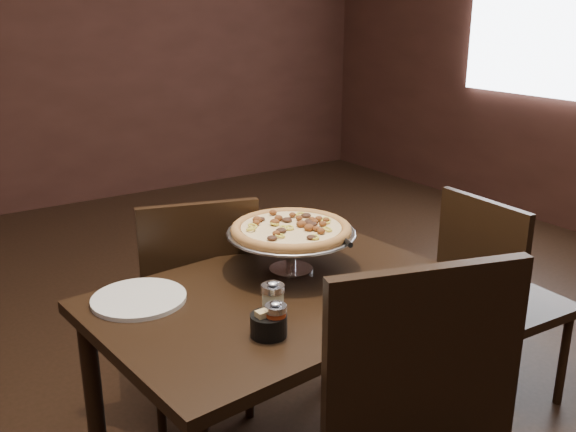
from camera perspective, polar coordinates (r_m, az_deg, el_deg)
room at (r=1.91m, az=1.15°, el=15.02°), size 6.04×7.04×2.84m
dining_table at (r=1.98m, az=-0.40°, el=-9.16°), size 1.16×0.83×0.69m
pizza_stand at (r=2.04m, az=0.28°, el=-1.24°), size 0.42×0.42×0.17m
parmesan_shaker at (r=1.77m, az=-1.35°, el=-7.52°), size 0.06×0.06×0.11m
pepper_flake_shaker at (r=1.68m, az=-1.09°, el=-9.21°), size 0.06×0.06×0.10m
packet_caddy at (r=1.69m, az=-1.74°, el=-9.58°), size 0.10×0.10×0.08m
napkin_stack at (r=2.07m, az=12.60°, el=-5.35°), size 0.18×0.18×0.02m
plate_left at (r=1.93m, az=-13.11°, el=-7.18°), size 0.27×0.27×0.01m
plate_near at (r=1.86m, az=9.34°, el=-8.06°), size 0.23×0.23×0.01m
serving_spatula at (r=1.97m, az=5.00°, el=-2.18°), size 0.13×0.13×0.02m
chair_far at (r=2.41m, az=-8.05°, el=-7.21°), size 0.51×0.51×0.88m
chair_side at (r=2.57m, az=18.08°, el=-6.56°), size 0.42×0.42×0.86m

